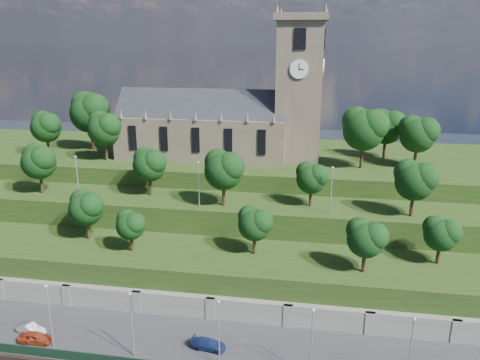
% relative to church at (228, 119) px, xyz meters
% --- Properties ---
extents(promenade, '(160.00, 12.00, 2.00)m').
position_rel_church_xyz_m(promenade, '(-0.79, -39.98, -21.52)').
color(promenade, '#2D2D30').
rests_on(promenade, ground).
extents(retaining_wall, '(160.00, 2.10, 5.00)m').
position_rel_church_xyz_m(retaining_wall, '(-0.79, -34.01, -20.02)').
color(retaining_wall, slate).
rests_on(retaining_wall, ground).
extents(embankment_lower, '(160.00, 12.00, 8.00)m').
position_rel_church_xyz_m(embankment_lower, '(-0.79, -27.98, -18.52)').
color(embankment_lower, '#213712').
rests_on(embankment_lower, ground).
extents(embankment_upper, '(160.00, 10.00, 12.00)m').
position_rel_church_xyz_m(embankment_upper, '(-0.79, -16.98, -16.52)').
color(embankment_upper, '#213712').
rests_on(embankment_upper, ground).
extents(hilltop, '(160.00, 32.00, 15.00)m').
position_rel_church_xyz_m(hilltop, '(-0.79, 4.02, -15.02)').
color(hilltop, '#213712').
rests_on(hilltop, ground).
extents(church, '(38.60, 12.35, 27.60)m').
position_rel_church_xyz_m(church, '(0.00, 0.00, 0.00)').
color(church, brown).
rests_on(church, hilltop).
extents(trees_lower, '(70.09, 8.94, 7.58)m').
position_rel_church_xyz_m(trees_lower, '(3.19, -27.76, -9.87)').
color(trees_lower, black).
rests_on(trees_lower, embankment_lower).
extents(trees_upper, '(65.68, 8.65, 8.87)m').
position_rel_church_xyz_m(trees_upper, '(1.31, -17.96, -4.90)').
color(trees_upper, black).
rests_on(trees_upper, embankment_upper).
extents(trees_hilltop, '(76.05, 16.24, 11.86)m').
position_rel_church_xyz_m(trees_hilltop, '(-0.86, -1.17, -0.55)').
color(trees_hilltop, black).
rests_on(trees_hilltop, hilltop).
extents(lamp_posts_promenade, '(60.36, 0.36, 8.20)m').
position_rel_church_xyz_m(lamp_posts_promenade, '(-2.79, -43.48, -15.81)').
color(lamp_posts_promenade, '#B2B2B7').
rests_on(lamp_posts_promenade, promenade).
extents(lamp_posts_upper, '(40.36, 0.36, 7.25)m').
position_rel_church_xyz_m(lamp_posts_upper, '(-0.79, -19.98, -6.30)').
color(lamp_posts_upper, '#B2B2B7').
rests_on(lamp_posts_upper, embankment_upper).
extents(car_left, '(4.10, 1.77, 1.38)m').
position_rel_church_xyz_m(car_left, '(-15.35, -43.09, -19.83)').
color(car_left, '#9F371A').
rests_on(car_left, promenade).
extents(car_middle, '(3.95, 2.14, 1.24)m').
position_rel_church_xyz_m(car_middle, '(-16.97, -41.50, -19.90)').
color(car_middle, silver).
rests_on(car_middle, promenade).
extents(car_right, '(4.37, 2.23, 1.21)m').
position_rel_church_xyz_m(car_right, '(5.32, -40.81, -19.91)').
color(car_right, navy).
rests_on(car_right, promenade).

